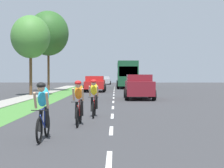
{
  "coord_description": "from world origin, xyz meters",
  "views": [
    {
      "loc": [
        0.13,
        -1.36,
        1.78
      ],
      "look_at": [
        -0.1,
        23.75,
        1.13
      ],
      "focal_mm": 57.62,
      "sensor_mm": 36.0,
      "label": 1
    }
  ],
  "objects_px": {
    "cyclist_lead": "(43,110)",
    "sedan_silver": "(105,80)",
    "cyclist_distant": "(94,98)",
    "bus_dark_green": "(127,73)",
    "street_tree_near": "(31,37)",
    "suv_maroon": "(139,86)",
    "street_tree_far": "(48,33)",
    "cyclist_trailing": "(79,102)",
    "pickup_red": "(95,84)"
  },
  "relations": [
    {
      "from": "suv_maroon",
      "to": "pickup_red",
      "type": "height_order",
      "value": "suv_maroon"
    },
    {
      "from": "sedan_silver",
      "to": "street_tree_near",
      "type": "height_order",
      "value": "street_tree_near"
    },
    {
      "from": "cyclist_trailing",
      "to": "street_tree_far",
      "type": "relative_size",
      "value": 0.2
    },
    {
      "from": "suv_maroon",
      "to": "street_tree_near",
      "type": "height_order",
      "value": "street_tree_near"
    },
    {
      "from": "cyclist_trailing",
      "to": "pickup_red",
      "type": "bearing_deg",
      "value": 91.93
    },
    {
      "from": "cyclist_trailing",
      "to": "street_tree_near",
      "type": "bearing_deg",
      "value": 108.26
    },
    {
      "from": "sedan_silver",
      "to": "street_tree_near",
      "type": "distance_m",
      "value": 35.85
    },
    {
      "from": "pickup_red",
      "to": "street_tree_far",
      "type": "distance_m",
      "value": 7.6
    },
    {
      "from": "bus_dark_green",
      "to": "street_tree_far",
      "type": "bearing_deg",
      "value": -131.72
    },
    {
      "from": "sedan_silver",
      "to": "street_tree_far",
      "type": "height_order",
      "value": "street_tree_far"
    },
    {
      "from": "suv_maroon",
      "to": "street_tree_far",
      "type": "distance_m",
      "value": 16.48
    },
    {
      "from": "cyclist_trailing",
      "to": "sedan_silver",
      "type": "relative_size",
      "value": 0.4
    },
    {
      "from": "suv_maroon",
      "to": "street_tree_near",
      "type": "distance_m",
      "value": 10.67
    },
    {
      "from": "cyclist_lead",
      "to": "street_tree_far",
      "type": "distance_m",
      "value": 30.25
    },
    {
      "from": "cyclist_distant",
      "to": "pickup_red",
      "type": "height_order",
      "value": "pickup_red"
    },
    {
      "from": "sedan_silver",
      "to": "street_tree_far",
      "type": "xyz_separation_m",
      "value": [
        -5.46,
        -26.68,
        5.48
      ]
    },
    {
      "from": "sedan_silver",
      "to": "cyclist_lead",
      "type": "bearing_deg",
      "value": -90.16
    },
    {
      "from": "cyclist_lead",
      "to": "pickup_red",
      "type": "bearing_deg",
      "value": 90.34
    },
    {
      "from": "suv_maroon",
      "to": "pickup_red",
      "type": "relative_size",
      "value": 0.92
    },
    {
      "from": "cyclist_distant",
      "to": "street_tree_far",
      "type": "height_order",
      "value": "street_tree_far"
    },
    {
      "from": "suv_maroon",
      "to": "bus_dark_green",
      "type": "relative_size",
      "value": 0.41
    },
    {
      "from": "cyclist_distant",
      "to": "bus_dark_green",
      "type": "xyz_separation_m",
      "value": [
        2.46,
        33.78,
        1.17
      ]
    },
    {
      "from": "suv_maroon",
      "to": "street_tree_far",
      "type": "xyz_separation_m",
      "value": [
        -8.99,
        12.75,
        5.31
      ]
    },
    {
      "from": "cyclist_trailing",
      "to": "street_tree_near",
      "type": "xyz_separation_m",
      "value": [
        -5.91,
        17.92,
        4.16
      ]
    },
    {
      "from": "suv_maroon",
      "to": "street_tree_near",
      "type": "relative_size",
      "value": 0.69
    },
    {
      "from": "suv_maroon",
      "to": "street_tree_far",
      "type": "bearing_deg",
      "value": 125.17
    },
    {
      "from": "sedan_silver",
      "to": "street_tree_far",
      "type": "relative_size",
      "value": 0.5
    },
    {
      "from": "suv_maroon",
      "to": "cyclist_distant",
      "type": "bearing_deg",
      "value": -103.26
    },
    {
      "from": "suv_maroon",
      "to": "cyclist_trailing",
      "type": "bearing_deg",
      "value": -102.4
    },
    {
      "from": "cyclist_distant",
      "to": "pickup_red",
      "type": "relative_size",
      "value": 0.34
    },
    {
      "from": "bus_dark_green",
      "to": "cyclist_distant",
      "type": "bearing_deg",
      "value": -94.16
    },
    {
      "from": "sedan_silver",
      "to": "bus_dark_green",
      "type": "bearing_deg",
      "value": -78.66
    },
    {
      "from": "cyclist_lead",
      "to": "cyclist_distant",
      "type": "xyz_separation_m",
      "value": [
        1.06,
        5.4,
        0.0
      ]
    },
    {
      "from": "cyclist_lead",
      "to": "cyclist_trailing",
      "type": "height_order",
      "value": "same"
    },
    {
      "from": "cyclist_lead",
      "to": "sedan_silver",
      "type": "relative_size",
      "value": 0.4
    },
    {
      "from": "cyclist_lead",
      "to": "suv_maroon",
      "type": "height_order",
      "value": "suv_maroon"
    },
    {
      "from": "street_tree_far",
      "to": "bus_dark_green",
      "type": "bearing_deg",
      "value": 48.28
    },
    {
      "from": "cyclist_distant",
      "to": "bus_dark_green",
      "type": "height_order",
      "value": "bus_dark_green"
    },
    {
      "from": "street_tree_far",
      "to": "cyclist_distant",
      "type": "bearing_deg",
      "value": -75.08
    },
    {
      "from": "cyclist_lead",
      "to": "bus_dark_green",
      "type": "height_order",
      "value": "bus_dark_green"
    },
    {
      "from": "cyclist_lead",
      "to": "pickup_red",
      "type": "distance_m",
      "value": 27.9
    },
    {
      "from": "suv_maroon",
      "to": "bus_dark_green",
      "type": "distance_m",
      "value": 22.67
    },
    {
      "from": "suv_maroon",
      "to": "pickup_red",
      "type": "distance_m",
      "value": 12.01
    },
    {
      "from": "street_tree_near",
      "to": "suv_maroon",
      "type": "bearing_deg",
      "value": -25.46
    },
    {
      "from": "pickup_red",
      "to": "street_tree_far",
      "type": "bearing_deg",
      "value": 164.94
    },
    {
      "from": "cyclist_trailing",
      "to": "cyclist_distant",
      "type": "relative_size",
      "value": 1.0
    },
    {
      "from": "cyclist_lead",
      "to": "sedan_silver",
      "type": "bearing_deg",
      "value": 89.84
    },
    {
      "from": "bus_dark_green",
      "to": "cyclist_lead",
      "type": "bearing_deg",
      "value": -95.13
    },
    {
      "from": "cyclist_lead",
      "to": "street_tree_near",
      "type": "distance_m",
      "value": 21.83
    },
    {
      "from": "cyclist_lead",
      "to": "street_tree_near",
      "type": "relative_size",
      "value": 0.25
    }
  ]
}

